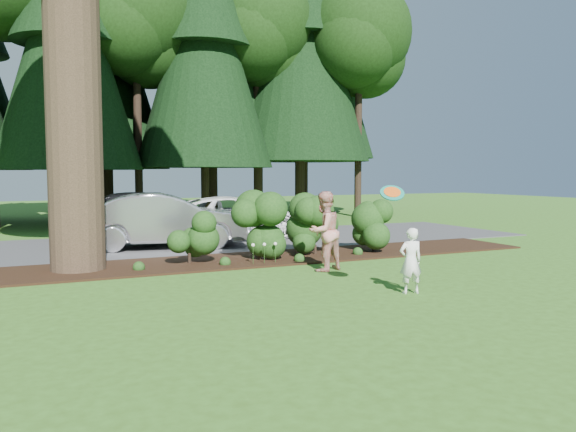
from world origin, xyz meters
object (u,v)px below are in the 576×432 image
at_px(child, 411,261).
at_px(car_white_suv, 233,217).
at_px(car_silver_wagon, 165,220).
at_px(car_dark_suv, 152,215).
at_px(adult, 324,231).
at_px(frisbee, 392,193).

bearing_deg(child, car_white_suv, -78.72).
xyz_separation_m(car_silver_wagon, child, (2.85, -8.37, -0.23)).
xyz_separation_m(car_silver_wagon, car_white_suv, (2.76, 1.68, -0.10)).
xyz_separation_m(car_white_suv, car_dark_suv, (-2.63, 1.05, 0.08)).
bearing_deg(car_silver_wagon, car_white_suv, -48.61).
xyz_separation_m(car_dark_suv, child, (2.72, -11.10, -0.20)).
xyz_separation_m(child, adult, (-0.32, 2.90, 0.30)).
height_order(adult, frisbee, frisbee).
xyz_separation_m(car_dark_suv, frisbee, (2.17, -11.24, 1.11)).
distance_m(car_dark_suv, adult, 8.54).
distance_m(child, frisbee, 1.43).
distance_m(car_silver_wagon, car_dark_suv, 2.73).
bearing_deg(car_dark_suv, child, -154.36).
distance_m(car_silver_wagon, car_white_suv, 3.23).
relative_size(car_white_suv, child, 4.12).
bearing_deg(car_dark_suv, car_silver_wagon, -170.83).
relative_size(car_silver_wagon, child, 3.97).
bearing_deg(frisbee, car_dark_suv, 100.91).
bearing_deg(car_white_suv, frisbee, -175.89).
distance_m(car_white_suv, frisbee, 10.27).
relative_size(car_white_suv, adult, 2.78).
relative_size(car_dark_suv, adult, 2.94).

